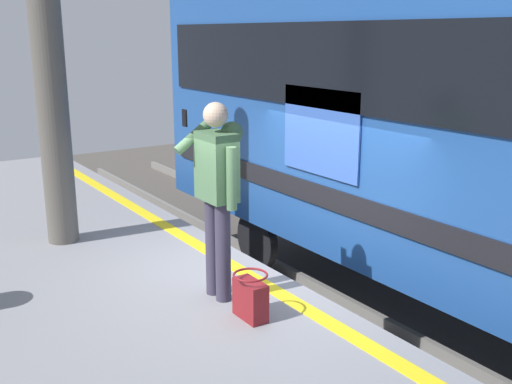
# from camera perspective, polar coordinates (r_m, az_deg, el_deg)

# --- Properties ---
(ground_plane) EXTENTS (24.56, 24.56, 0.00)m
(ground_plane) POSITION_cam_1_polar(r_m,az_deg,el_deg) (6.74, 1.57, -15.43)
(ground_plane) COLOR #4C4742
(safety_line) EXTENTS (14.26, 0.16, 0.01)m
(safety_line) POSITION_cam_1_polar(r_m,az_deg,el_deg) (6.12, -0.67, -7.87)
(safety_line) COLOR yellow
(safety_line) RESTS_ON platform
(track_rail_near) EXTENTS (18.91, 0.08, 0.16)m
(track_rail_near) POSITION_cam_1_polar(r_m,az_deg,el_deg) (7.55, 10.89, -11.50)
(track_rail_near) COLOR slate
(track_rail_near) RESTS_ON ground
(track_rail_far) EXTENTS (18.91, 0.08, 0.16)m
(track_rail_far) POSITION_cam_1_polar(r_m,az_deg,el_deg) (8.54, 17.85, -8.75)
(track_rail_far) COLOR slate
(track_rail_far) RESTS_ON ground
(passenger) EXTENTS (0.57, 0.55, 1.80)m
(passenger) POSITION_cam_1_polar(r_m,az_deg,el_deg) (5.33, -3.65, 0.69)
(passenger) COLOR #383347
(passenger) RESTS_ON platform
(handbag) EXTENTS (0.33, 0.30, 0.41)m
(handbag) POSITION_cam_1_polar(r_m,az_deg,el_deg) (5.20, -0.53, -9.97)
(handbag) COLOR maroon
(handbag) RESTS_ON platform
(station_column) EXTENTS (0.35, 0.35, 3.59)m
(station_column) POSITION_cam_1_polar(r_m,az_deg,el_deg) (7.10, -18.85, 9.44)
(station_column) COLOR #59544C
(station_column) RESTS_ON platform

